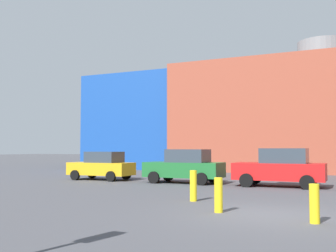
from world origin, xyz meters
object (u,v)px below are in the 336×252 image
at_px(bollard_yellow_1, 218,195).
at_px(bollard_yellow_2, 193,186).
at_px(parked_car_0, 102,166).
at_px(parked_car_1, 185,166).
at_px(parked_car_2, 280,168).
at_px(bollard_yellow_0, 314,204).

relative_size(bollard_yellow_1, bollard_yellow_2, 0.93).
distance_m(parked_car_0, bollard_yellow_1, 13.15).
height_order(parked_car_1, bollard_yellow_1, parked_car_1).
xyz_separation_m(parked_car_0, parked_car_1, (5.25, -0.00, 0.07)).
xyz_separation_m(parked_car_1, bollard_yellow_2, (3.05, -6.71, -0.36)).
distance_m(parked_car_2, bollard_yellow_2, 6.98).
xyz_separation_m(parked_car_1, parked_car_2, (4.94, -0.00, 0.03)).
distance_m(parked_car_1, bollard_yellow_0, 11.82).
xyz_separation_m(bollard_yellow_1, bollard_yellow_2, (-1.54, 2.01, 0.04)).
relative_size(parked_car_1, parked_car_2, 0.97).
bearing_deg(parked_car_2, bollard_yellow_0, 103.66).
bearing_deg(parked_car_1, bollard_yellow_0, 127.65).
bearing_deg(parked_car_0, bollard_yellow_1, 138.47).
bearing_deg(bollard_yellow_0, bollard_yellow_1, 166.26).
distance_m(parked_car_2, bollard_yellow_0, 9.64).
relative_size(parked_car_0, parked_car_1, 0.92).
distance_m(parked_car_1, bollard_yellow_1, 9.86).
bearing_deg(bollard_yellow_2, parked_car_2, 74.25).
xyz_separation_m(parked_car_2, bollard_yellow_1, (-0.36, -8.71, -0.42)).
distance_m(parked_car_0, parked_car_1, 5.25).
bearing_deg(bollard_yellow_0, parked_car_0, 143.11).
relative_size(parked_car_2, bollard_yellow_2, 3.99).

